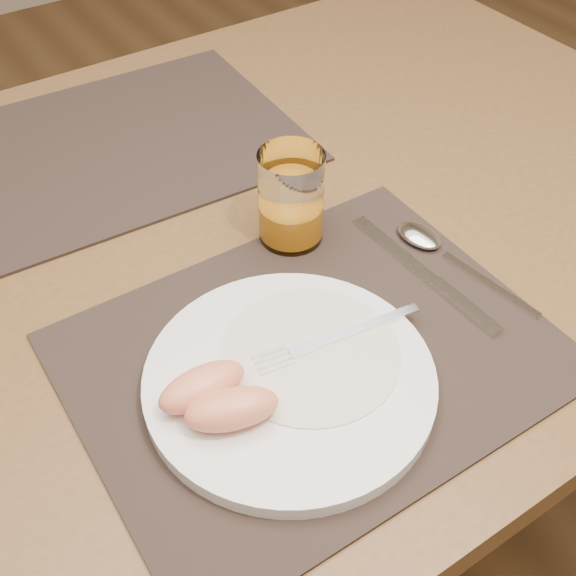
# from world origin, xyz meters

# --- Properties ---
(ground) EXTENTS (5.00, 5.00, 0.00)m
(ground) POSITION_xyz_m (0.00, 0.00, 0.00)
(ground) COLOR #54381D
(ground) RESTS_ON ground
(table) EXTENTS (1.40, 0.90, 0.75)m
(table) POSITION_xyz_m (0.00, 0.00, 0.67)
(table) COLOR brown
(table) RESTS_ON ground
(placemat_near) EXTENTS (0.45, 0.35, 0.00)m
(placemat_near) POSITION_xyz_m (-0.01, -0.22, 0.75)
(placemat_near) COLOR #2D221C
(placemat_near) RESTS_ON table
(placemat_far) EXTENTS (0.47, 0.37, 0.00)m
(placemat_far) POSITION_xyz_m (-0.02, 0.22, 0.75)
(placemat_far) COLOR #2D221C
(placemat_far) RESTS_ON table
(plate) EXTENTS (0.27, 0.27, 0.02)m
(plate) POSITION_xyz_m (-0.05, -0.24, 0.76)
(plate) COLOR white
(plate) RESTS_ON placemat_near
(plate_dressing) EXTENTS (0.17, 0.17, 0.00)m
(plate_dressing) POSITION_xyz_m (-0.02, -0.23, 0.77)
(plate_dressing) COLOR white
(plate_dressing) RESTS_ON plate
(fork) EXTENTS (0.18, 0.04, 0.00)m
(fork) POSITION_xyz_m (-0.01, -0.23, 0.77)
(fork) COLOR silver
(fork) RESTS_ON plate
(knife) EXTENTS (0.02, 0.22, 0.01)m
(knife) POSITION_xyz_m (0.15, -0.21, 0.76)
(knife) COLOR silver
(knife) RESTS_ON placemat_near
(spoon) EXTENTS (0.05, 0.19, 0.01)m
(spoon) POSITION_xyz_m (0.18, -0.16, 0.76)
(spoon) COLOR silver
(spoon) RESTS_ON placemat_near
(juice_glass) EXTENTS (0.07, 0.07, 0.11)m
(juice_glass) POSITION_xyz_m (0.06, -0.06, 0.80)
(juice_glass) COLOR white
(juice_glass) RESTS_ON placemat_near
(grapefruit_wedges) EXTENTS (0.10, 0.09, 0.03)m
(grapefruit_wedges) POSITION_xyz_m (-0.13, -0.24, 0.79)
(grapefruit_wedges) COLOR #EA875F
(grapefruit_wedges) RESTS_ON plate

